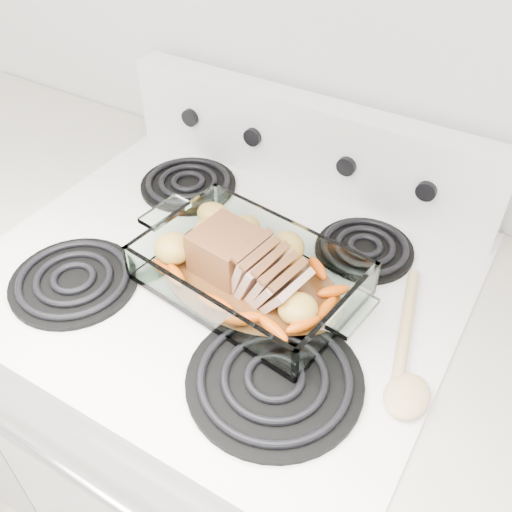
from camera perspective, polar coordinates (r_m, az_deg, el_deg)
The scene contains 6 objects.
electric_range at distance 1.33m, azimuth -2.43°, elevation -15.45°, with size 0.78×0.70×1.12m.
counter_left at distance 1.67m, azimuth -22.11°, elevation -4.65°, with size 0.58×0.68×0.93m.
baking_dish at distance 0.91m, azimuth -0.64°, elevation -2.11°, with size 0.34×0.22×0.07m.
pork_roast at distance 0.90m, azimuth -1.68°, elevation -0.49°, with size 0.19×0.09×0.08m.
roast_vegetables at distance 0.93m, azimuth 0.32°, elevation -0.21°, with size 0.36×0.20×0.04m.
wooden_spoon at distance 0.85m, azimuth 14.84°, elevation -10.19°, with size 0.11×0.28×0.02m.
Camera 1 is at (0.41, 1.08, 1.60)m, focal length 40.00 mm.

